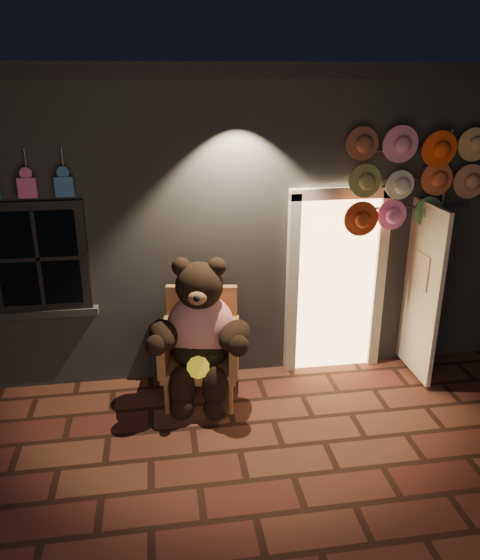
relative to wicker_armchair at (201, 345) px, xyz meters
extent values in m
plane|color=brown|center=(0.26, -1.07, -0.59)|extent=(60.00, 60.00, 0.00)
cube|color=slate|center=(0.26, 2.93, 1.06)|extent=(7.00, 5.00, 3.30)
cube|color=black|center=(0.26, 2.93, 2.79)|extent=(7.30, 5.30, 0.16)
cube|color=black|center=(-1.64, 0.39, 0.96)|extent=(1.00, 0.10, 1.20)
cube|color=black|center=(-1.64, 0.36, 0.96)|extent=(0.82, 0.06, 1.02)
cube|color=slate|center=(-1.64, 0.39, 0.33)|extent=(1.10, 0.14, 0.08)
cube|color=#F8C06F|center=(1.61, 0.41, 0.46)|extent=(0.92, 0.10, 2.10)
cube|color=beige|center=(1.09, 0.37, 0.46)|extent=(0.12, 0.12, 2.20)
cube|color=beige|center=(2.13, 0.37, 0.46)|extent=(0.12, 0.12, 2.20)
cube|color=beige|center=(1.61, 0.37, 1.54)|extent=(1.16, 0.12, 0.12)
cube|color=beige|center=(2.51, 0.03, 0.46)|extent=(0.05, 0.80, 2.00)
cube|color=#D75898|center=(-1.64, 0.31, 1.71)|extent=(0.18, 0.07, 0.20)
cylinder|color=#59595E|center=(-1.64, 0.37, 1.96)|extent=(0.02, 0.02, 0.25)
cube|color=#2E64A2|center=(-1.29, 0.31, 1.71)|extent=(0.18, 0.07, 0.20)
cylinder|color=#59595E|center=(-1.29, 0.37, 1.96)|extent=(0.02, 0.02, 0.25)
cube|color=#A1753E|center=(-0.02, -0.10, -0.18)|extent=(0.89, 0.84, 0.11)
cube|color=#A1753E|center=(0.04, 0.23, 0.21)|extent=(0.78, 0.22, 0.78)
cube|color=#A1753E|center=(-0.38, -0.05, 0.04)|extent=(0.20, 0.67, 0.44)
cube|color=#A1753E|center=(0.34, -0.18, 0.04)|extent=(0.20, 0.67, 0.44)
cylinder|color=#A1753E|center=(-0.40, -0.34, -0.42)|extent=(0.06, 0.06, 0.36)
cylinder|color=#A1753E|center=(0.26, -0.46, -0.42)|extent=(0.06, 0.06, 0.36)
cylinder|color=#A1753E|center=(-0.29, 0.27, -0.42)|extent=(0.06, 0.06, 0.36)
cylinder|color=#A1753E|center=(0.36, 0.15, -0.42)|extent=(0.06, 0.06, 0.36)
ellipsoid|color=red|center=(0.00, -0.05, 0.23)|extent=(0.82, 0.70, 0.77)
ellipsoid|color=black|center=(-0.01, -0.13, 0.00)|extent=(0.68, 0.60, 0.36)
sphere|color=black|center=(-0.01, -0.10, 0.73)|extent=(0.57, 0.57, 0.49)
sphere|color=black|center=(-0.18, -0.04, 0.92)|extent=(0.19, 0.19, 0.19)
sphere|color=black|center=(0.18, -0.10, 0.92)|extent=(0.19, 0.19, 0.19)
ellipsoid|color=#926042|center=(-0.05, -0.32, 0.69)|extent=(0.21, 0.17, 0.15)
ellipsoid|color=black|center=(-0.40, -0.22, 0.26)|extent=(0.36, 0.54, 0.28)
ellipsoid|color=black|center=(0.32, -0.34, 0.26)|extent=(0.49, 0.57, 0.28)
ellipsoid|color=black|center=(-0.24, -0.42, -0.26)|extent=(0.28, 0.28, 0.47)
ellipsoid|color=black|center=(0.10, -0.48, -0.26)|extent=(0.28, 0.28, 0.47)
sphere|color=black|center=(-0.25, -0.48, -0.45)|extent=(0.26, 0.26, 0.26)
sphere|color=black|center=(0.09, -0.54, -0.45)|extent=(0.26, 0.26, 0.26)
cylinder|color=yellow|center=(-0.07, -0.45, -0.02)|extent=(0.25, 0.13, 0.23)
cylinder|color=#59595E|center=(2.78, 0.31, 0.80)|extent=(0.04, 0.04, 2.79)
cylinder|color=#59595E|center=(2.47, 0.29, 1.99)|extent=(1.24, 0.03, 0.03)
cylinder|color=#59595E|center=(2.47, 0.29, 1.68)|extent=(1.24, 0.03, 0.03)
cylinder|color=#59595E|center=(2.47, 0.29, 1.37)|extent=(1.24, 0.03, 0.03)
cylinder|color=brown|center=(1.76, 0.23, 2.05)|extent=(0.35, 0.11, 0.36)
cylinder|color=pink|center=(2.18, 0.20, 2.05)|extent=(0.35, 0.11, 0.36)
cylinder|color=#FF5014|center=(2.59, 0.17, 2.05)|extent=(0.35, 0.11, 0.36)
cylinder|color=#E8B26A|center=(3.00, 0.23, 2.05)|extent=(0.35, 0.11, 0.36)
cylinder|color=olive|center=(1.76, 0.20, 1.68)|extent=(0.35, 0.11, 0.36)
cylinder|color=beige|center=(2.18, 0.17, 1.68)|extent=(0.35, 0.11, 0.36)
cylinder|color=orange|center=(2.59, 0.23, 1.68)|extent=(0.35, 0.11, 0.36)
cylinder|color=tan|center=(3.00, 0.20, 1.68)|extent=(0.35, 0.11, 0.36)
cylinder|color=#B73C17|center=(1.76, 0.17, 1.32)|extent=(0.35, 0.11, 0.36)
cylinder|color=pink|center=(2.18, 0.23, 1.32)|extent=(0.35, 0.11, 0.36)
cylinder|color=#568E4E|center=(2.59, 0.20, 1.32)|extent=(0.35, 0.11, 0.36)
camera|label=1|loc=(-0.39, -5.29, 2.75)|focal=35.00mm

